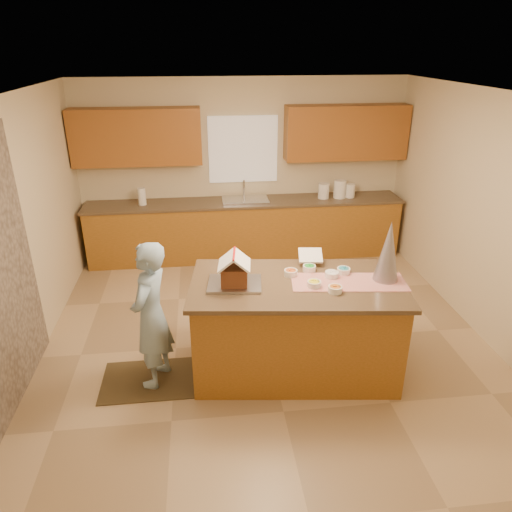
% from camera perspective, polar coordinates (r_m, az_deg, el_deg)
% --- Properties ---
extents(floor, '(5.50, 5.50, 0.00)m').
position_cam_1_polar(floor, '(5.56, 1.29, -10.25)').
color(floor, tan).
rests_on(floor, ground).
extents(ceiling, '(5.50, 5.50, 0.00)m').
position_cam_1_polar(ceiling, '(4.60, 1.61, 18.68)').
color(ceiling, silver).
rests_on(ceiling, floor).
extents(wall_back, '(5.50, 5.50, 0.00)m').
position_cam_1_polar(wall_back, '(7.53, -1.56, 10.41)').
color(wall_back, beige).
rests_on(wall_back, floor).
extents(wall_front, '(5.50, 5.50, 0.00)m').
position_cam_1_polar(wall_front, '(2.61, 10.47, -19.58)').
color(wall_front, beige).
rests_on(wall_front, floor).
extents(wall_left, '(5.50, 5.50, 0.00)m').
position_cam_1_polar(wall_left, '(5.21, -26.94, 1.34)').
color(wall_left, beige).
rests_on(wall_left, floor).
extents(wall_right, '(5.50, 5.50, 0.00)m').
position_cam_1_polar(wall_right, '(5.81, 26.69, 3.59)').
color(wall_right, beige).
rests_on(wall_right, floor).
extents(window_curtain, '(1.05, 0.03, 1.00)m').
position_cam_1_polar(window_curtain, '(7.44, -1.56, 12.61)').
color(window_curtain, white).
rests_on(window_curtain, wall_back).
extents(back_counter_base, '(4.80, 0.60, 0.88)m').
position_cam_1_polar(back_counter_base, '(7.52, -1.27, 3.12)').
color(back_counter_base, '#995A1F').
rests_on(back_counter_base, floor).
extents(back_counter_top, '(4.85, 0.63, 0.04)m').
position_cam_1_polar(back_counter_top, '(7.37, -1.30, 6.46)').
color(back_counter_top, brown).
rests_on(back_counter_top, back_counter_base).
extents(upper_cabinet_left, '(1.85, 0.35, 0.80)m').
position_cam_1_polar(upper_cabinet_left, '(7.27, -14.09, 13.65)').
color(upper_cabinet_left, '#9B4A21').
rests_on(upper_cabinet_left, wall_back).
extents(upper_cabinet_right, '(1.85, 0.35, 0.80)m').
position_cam_1_polar(upper_cabinet_right, '(7.54, 10.71, 14.31)').
color(upper_cabinet_right, '#9B4A21').
rests_on(upper_cabinet_right, wall_back).
extents(sink, '(0.70, 0.45, 0.12)m').
position_cam_1_polar(sink, '(7.37, -1.30, 6.39)').
color(sink, silver).
rests_on(sink, back_counter_top).
extents(faucet, '(0.03, 0.03, 0.28)m').
position_cam_1_polar(faucet, '(7.49, -1.45, 8.04)').
color(faucet, silver).
rests_on(faucet, back_counter_top).
extents(island_base, '(2.09, 1.22, 0.97)m').
position_cam_1_polar(island_base, '(4.91, 4.76, -8.67)').
color(island_base, '#995A1F').
rests_on(island_base, floor).
extents(island_top, '(2.19, 1.32, 0.04)m').
position_cam_1_polar(island_top, '(4.65, 4.97, -3.41)').
color(island_top, brown).
rests_on(island_top, island_base).
extents(table_runner, '(1.14, 0.52, 0.01)m').
position_cam_1_polar(table_runner, '(4.71, 11.02, -3.08)').
color(table_runner, '#AF150C').
rests_on(table_runner, island_top).
extents(baking_tray, '(0.55, 0.43, 0.03)m').
position_cam_1_polar(baking_tray, '(4.57, -2.57, -3.34)').
color(baking_tray, silver).
rests_on(baking_tray, island_top).
extents(cookbook, '(0.26, 0.22, 0.10)m').
position_cam_1_polar(cookbook, '(4.99, 6.53, 0.07)').
color(cookbook, white).
rests_on(cookbook, island_top).
extents(tinsel_tree, '(0.27, 0.27, 0.61)m').
position_cam_1_polar(tinsel_tree, '(4.72, 15.54, 0.54)').
color(tinsel_tree, silver).
rests_on(tinsel_tree, island_top).
extents(rug, '(1.02, 0.66, 0.01)m').
position_cam_1_polar(rug, '(5.12, -12.22, -14.24)').
color(rug, black).
rests_on(rug, floor).
extents(boy, '(0.52, 0.63, 1.50)m').
position_cam_1_polar(boy, '(4.69, -12.42, -6.96)').
color(boy, '#8CACC7').
rests_on(boy, rug).
extents(canister_a, '(0.17, 0.17, 0.23)m').
position_cam_1_polar(canister_a, '(7.53, 8.09, 7.73)').
color(canister_a, white).
rests_on(canister_a, back_counter_top).
extents(canister_b, '(0.19, 0.19, 0.28)m').
position_cam_1_polar(canister_b, '(7.60, 9.99, 7.91)').
color(canister_b, white).
rests_on(canister_b, back_counter_top).
extents(canister_c, '(0.15, 0.15, 0.21)m').
position_cam_1_polar(canister_c, '(7.66, 11.19, 7.69)').
color(canister_c, white).
rests_on(canister_c, back_counter_top).
extents(paper_towel, '(0.12, 0.12, 0.26)m').
position_cam_1_polar(paper_towel, '(7.34, -13.49, 6.95)').
color(paper_towel, white).
rests_on(paper_towel, back_counter_top).
extents(gingerbread_house, '(0.34, 0.34, 0.31)m').
position_cam_1_polar(gingerbread_house, '(4.51, -2.60, -1.88)').
color(gingerbread_house, brown).
rests_on(gingerbread_house, baking_tray).
extents(candy_bowls, '(0.67, 0.60, 0.06)m').
position_cam_1_polar(candy_bowls, '(4.71, 7.73, -2.44)').
color(candy_bowls, green).
rests_on(candy_bowls, island_top).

